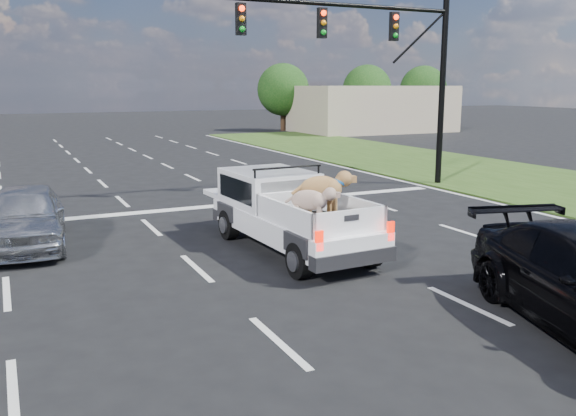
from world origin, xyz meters
name	(u,v)px	position (x,y,z in m)	size (l,w,h in m)	color
ground	(380,322)	(0.00, 0.00, 0.00)	(160.00, 160.00, 0.00)	black
road_markings	(234,232)	(0.00, 6.56, 0.01)	(17.75, 60.00, 0.01)	silver
traffic_signal	(388,53)	(7.20, 10.50, 4.73)	(9.11, 0.31, 7.00)	black
building_right	(372,109)	(22.00, 34.00, 1.80)	(12.00, 7.00, 3.60)	tan
tree_far_d	(283,90)	(16.00, 38.00, 3.29)	(4.20, 4.20, 5.40)	#332114
tree_far_e	(367,89)	(24.00, 38.00, 3.29)	(4.20, 4.20, 5.40)	#332114
tree_far_f	(423,89)	(30.00, 38.00, 3.29)	(4.20, 4.20, 5.40)	#332114
pickup_truck	(289,211)	(0.56, 4.50, 0.89)	(2.10, 5.09, 1.88)	black
silver_sedan	(25,216)	(-4.74, 7.29, 0.71)	(1.67, 4.16, 1.42)	#A9ABB0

